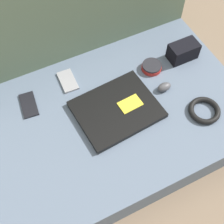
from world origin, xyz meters
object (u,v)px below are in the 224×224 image
object	(u,v)px
computer_mouse	(164,87)
speaker_puck	(152,67)
camera_pouch	(183,51)
phone_silver	(29,105)
phone_black	(68,81)
laptop	(117,109)

from	to	relation	value
computer_mouse	speaker_puck	distance (m)	0.12
computer_mouse	speaker_puck	xyz separation A→B (m)	(0.01, 0.12, -0.00)
speaker_puck	camera_pouch	xyz separation A→B (m)	(0.16, -0.00, 0.03)
phone_silver	phone_black	distance (m)	0.19
phone_silver	computer_mouse	bearing A→B (deg)	-11.94
speaker_puck	computer_mouse	bearing A→B (deg)	-94.61
speaker_puck	phone_black	world-z (taller)	speaker_puck
laptop	phone_silver	size ratio (longest dim) A/B	2.68
phone_silver	phone_black	world-z (taller)	phone_black
computer_mouse	phone_black	size ratio (longest dim) A/B	0.52
computer_mouse	camera_pouch	distance (m)	0.20
laptop	camera_pouch	xyz separation A→B (m)	(0.39, 0.12, 0.03)
phone_black	camera_pouch	bearing A→B (deg)	-8.59
speaker_puck	phone_silver	distance (m)	0.54
phone_black	camera_pouch	size ratio (longest dim) A/B	0.92
computer_mouse	phone_black	distance (m)	0.41
phone_black	camera_pouch	distance (m)	0.52
laptop	camera_pouch	size ratio (longest dim) A/B	2.66
computer_mouse	phone_black	world-z (taller)	computer_mouse
laptop	phone_black	xyz separation A→B (m)	(-0.12, 0.22, -0.01)
laptop	computer_mouse	world-z (taller)	computer_mouse
laptop	phone_black	size ratio (longest dim) A/B	2.88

